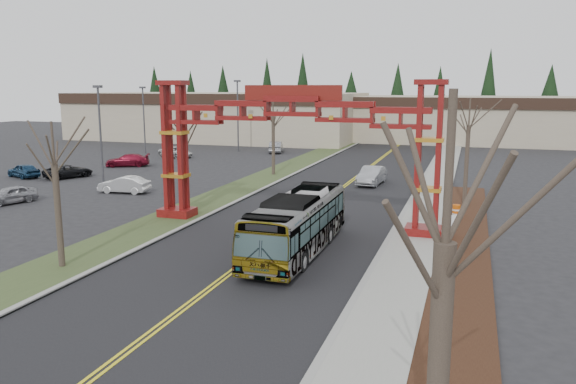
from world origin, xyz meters
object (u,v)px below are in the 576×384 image
at_px(retail_building_west, 220,116).
at_px(parked_car_far_b, 176,152).
at_px(parked_car_near_c, 68,171).
at_px(light_pole_near, 100,128).
at_px(barrel_south, 446,234).
at_px(barrel_mid, 447,227).
at_px(bare_tree_median_far, 273,117).
at_px(parked_car_mid_a, 127,160).
at_px(barrel_north, 456,212).
at_px(gateway_arch, 292,129).
at_px(light_pole_far, 238,110).
at_px(bare_tree_right_far, 469,126).
at_px(bare_tree_median_mid, 185,132).
at_px(parked_car_far_a, 276,147).
at_px(bare_tree_right_near, 445,246).
at_px(light_pole_mid, 144,115).
at_px(parked_car_near_a, 10,195).
at_px(retail_building_east, 471,119).
at_px(silver_sedan, 372,176).
at_px(parked_car_mid_b, 24,170).
at_px(street_sign, 451,227).
at_px(parked_car_near_b, 124,185).
at_px(bare_tree_median_near, 54,165).
at_px(transit_bus, 297,224).

distance_m(retail_building_west, parked_car_far_b, 26.35).
bearing_deg(parked_car_near_c, light_pole_near, -176.69).
bearing_deg(barrel_south, barrel_mid, 90.62).
height_order(bare_tree_median_far, barrel_south, bare_tree_median_far).
distance_m(parked_car_mid_a, barrel_north, 37.55).
height_order(gateway_arch, light_pole_far, light_pole_far).
xyz_separation_m(light_pole_near, barrel_north, (30.09, -3.99, -4.52)).
bearing_deg(bare_tree_right_far, bare_tree_median_mid, -154.75).
relative_size(parked_car_far_a, bare_tree_right_near, 0.53).
height_order(parked_car_near_c, parked_car_mid_a, parked_car_mid_a).
bearing_deg(light_pole_mid, barrel_south, -38.94).
height_order(parked_car_near_a, parked_car_far_a, parked_car_far_a).
relative_size(bare_tree_right_near, light_pole_far, 0.90).
bearing_deg(barrel_south, retail_building_east, 89.26).
xyz_separation_m(retail_building_east, parked_car_far_a, (-24.11, -24.96, -2.78)).
bearing_deg(silver_sedan, barrel_north, -51.61).
relative_size(parked_car_near_a, parked_car_mid_b, 0.96).
bearing_deg(parked_car_far_b, light_pole_mid, 88.26).
bearing_deg(street_sign, light_pole_near, 156.77).
height_order(parked_car_far_b, bare_tree_right_far, bare_tree_right_far).
xyz_separation_m(bare_tree_right_near, bare_tree_right_far, (-0.00, 33.75, -0.45)).
distance_m(parked_car_near_c, bare_tree_right_near, 50.59).
bearing_deg(retail_building_east, parked_car_near_b, -115.34).
height_order(retail_building_west, street_sign, retail_building_west).
xyz_separation_m(parked_car_far_b, bare_tree_right_near, (34.11, -52.33, 5.54)).
height_order(parked_car_near_b, light_pole_near, light_pole_near).
bearing_deg(parked_car_near_a, bare_tree_median_near, -20.29).
bearing_deg(barrel_south, parked_car_mid_a, 149.20).
xyz_separation_m(bare_tree_median_mid, street_sign, (17.51, -5.08, -3.94)).
distance_m(retail_building_east, parked_car_far_b, 47.89).
distance_m(parked_car_far_a, barrel_mid, 43.23).
height_order(parked_car_mid_a, light_pole_mid, light_pole_mid).
relative_size(parked_car_near_b, bare_tree_median_near, 0.60).
xyz_separation_m(bare_tree_median_near, barrel_north, (17.57, 16.32, -4.47)).
bearing_deg(gateway_arch, retail_building_west, 119.07).
height_order(parked_car_near_c, parked_car_far_a, parked_car_far_a).
bearing_deg(transit_bus, bare_tree_right_far, 61.93).
height_order(light_pole_near, barrel_mid, light_pole_near).
xyz_separation_m(parked_car_near_c, light_pole_near, (5.43, -2.09, 4.37)).
distance_m(parked_car_far_a, bare_tree_median_far, 19.72).
distance_m(silver_sedan, parked_car_near_b, 21.08).
distance_m(bare_tree_right_near, barrel_mid, 25.10).
xyz_separation_m(parked_car_far_a, parked_car_far_b, (-10.00, -8.53, -0.09)).
bearing_deg(barrel_south, bare_tree_median_mid, 172.98).
distance_m(bare_tree_right_far, barrel_mid, 10.71).
distance_m(parked_car_far_a, barrel_north, 39.64).
relative_size(parked_car_near_b, parked_car_mid_b, 1.05).
relative_size(silver_sedan, parked_car_mid_a, 1.04).
bearing_deg(parked_car_far_a, bare_tree_median_mid, 84.72).
height_order(parked_car_far_b, barrel_south, parked_car_far_b).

